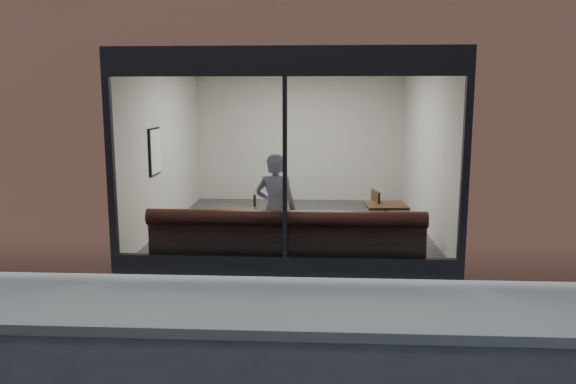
# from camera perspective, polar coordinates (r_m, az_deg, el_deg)

# --- Properties ---
(ground) EXTENTS (120.00, 120.00, 0.00)m
(ground) POSITION_cam_1_polar(r_m,az_deg,el_deg) (6.17, -1.50, -14.58)
(ground) COLOR black
(ground) RESTS_ON ground
(sidewalk_near) EXTENTS (40.00, 2.00, 0.01)m
(sidewalk_near) POSITION_cam_1_polar(r_m,az_deg,el_deg) (7.09, -0.83, -11.21)
(sidewalk_near) COLOR gray
(sidewalk_near) RESTS_ON ground
(kerb_near) EXTENTS (40.00, 0.10, 0.12)m
(kerb_near) POSITION_cam_1_polar(r_m,az_deg,el_deg) (6.10, -1.54, -14.26)
(kerb_near) COLOR gray
(kerb_near) RESTS_ON ground
(host_building_pier_left) EXTENTS (2.50, 12.00, 3.20)m
(host_building_pier_left) POSITION_cam_1_polar(r_m,az_deg,el_deg) (14.27, -14.08, 5.66)
(host_building_pier_left) COLOR brown
(host_building_pier_left) RESTS_ON ground
(host_building_pier_right) EXTENTS (2.50, 12.00, 3.20)m
(host_building_pier_right) POSITION_cam_1_polar(r_m,az_deg,el_deg) (14.03, 16.79, 5.47)
(host_building_pier_right) COLOR brown
(host_building_pier_right) RESTS_ON ground
(host_building_backfill) EXTENTS (5.00, 6.00, 3.20)m
(host_building_backfill) POSITION_cam_1_polar(r_m,az_deg,el_deg) (16.64, 1.58, 6.48)
(host_building_backfill) COLOR brown
(host_building_backfill) RESTS_ON ground
(cafe_floor) EXTENTS (6.00, 6.00, 0.00)m
(cafe_floor) POSITION_cam_1_polar(r_m,az_deg,el_deg) (10.91, 0.64, -3.63)
(cafe_floor) COLOR #2D2D30
(cafe_floor) RESTS_ON ground
(cafe_ceiling) EXTENTS (6.00, 6.00, 0.00)m
(cafe_ceiling) POSITION_cam_1_polar(r_m,az_deg,el_deg) (10.63, 0.67, 13.23)
(cafe_ceiling) COLOR white
(cafe_ceiling) RESTS_ON host_building_upper
(cafe_wall_back) EXTENTS (5.00, 0.00, 5.00)m
(cafe_wall_back) POSITION_cam_1_polar(r_m,az_deg,el_deg) (13.63, 1.22, 5.77)
(cafe_wall_back) COLOR beige
(cafe_wall_back) RESTS_ON ground
(cafe_wall_left) EXTENTS (0.00, 6.00, 6.00)m
(cafe_wall_left) POSITION_cam_1_polar(r_m,az_deg,el_deg) (11.05, -12.40, 4.62)
(cafe_wall_left) COLOR beige
(cafe_wall_left) RESTS_ON ground
(cafe_wall_right) EXTENTS (0.00, 6.00, 6.00)m
(cafe_wall_right) POSITION_cam_1_polar(r_m,az_deg,el_deg) (10.84, 13.97, 4.46)
(cafe_wall_right) COLOR beige
(cafe_wall_right) RESTS_ON ground
(storefront_kick) EXTENTS (5.00, 0.10, 0.30)m
(storefront_kick) POSITION_cam_1_polar(r_m,az_deg,el_deg) (8.03, -0.30, -7.58)
(storefront_kick) COLOR black
(storefront_kick) RESTS_ON ground
(storefront_header) EXTENTS (5.00, 0.10, 0.40)m
(storefront_header) POSITION_cam_1_polar(r_m,az_deg,el_deg) (7.68, -0.32, 13.16)
(storefront_header) COLOR black
(storefront_header) RESTS_ON host_building_upper
(storefront_mullion) EXTENTS (0.06, 0.10, 2.50)m
(storefront_mullion) POSITION_cam_1_polar(r_m,az_deg,el_deg) (7.73, -0.31, 2.37)
(storefront_mullion) COLOR black
(storefront_mullion) RESTS_ON storefront_kick
(storefront_glass) EXTENTS (4.80, 0.00, 4.80)m
(storefront_glass) POSITION_cam_1_polar(r_m,az_deg,el_deg) (7.70, -0.33, 2.35)
(storefront_glass) COLOR white
(storefront_glass) RESTS_ON storefront_kick
(banquette) EXTENTS (4.00, 0.55, 0.45)m
(banquette) POSITION_cam_1_polar(r_m,az_deg,el_deg) (8.39, -0.14, -6.28)
(banquette) COLOR #351713
(banquette) RESTS_ON cafe_floor
(person) EXTENTS (0.68, 0.50, 1.71)m
(person) POSITION_cam_1_polar(r_m,az_deg,el_deg) (8.48, -1.26, -1.74)
(person) COLOR #A5ADD7
(person) RESTS_ON cafe_floor
(cafe_table_left) EXTENTS (0.70, 0.70, 0.04)m
(cafe_table_left) POSITION_cam_1_polar(r_m,az_deg,el_deg) (8.89, -5.64, -2.00)
(cafe_table_left) COLOR #312113
(cafe_table_left) RESTS_ON cafe_floor
(cafe_table_right) EXTENTS (0.71, 0.71, 0.04)m
(cafe_table_right) POSITION_cam_1_polar(r_m,az_deg,el_deg) (9.50, 9.90, -1.34)
(cafe_table_right) COLOR #312113
(cafe_table_right) RESTS_ON cafe_floor
(cafe_chair_left) EXTENTS (0.45, 0.45, 0.04)m
(cafe_chair_left) POSITION_cam_1_polar(r_m,az_deg,el_deg) (9.53, -4.52, -4.27)
(cafe_chair_left) COLOR #312113
(cafe_chair_left) RESTS_ON cafe_floor
(cafe_chair_right) EXTENTS (0.54, 0.54, 0.04)m
(cafe_chair_right) POSITION_cam_1_polar(r_m,az_deg,el_deg) (9.76, 7.72, -3.99)
(cafe_chair_right) COLOR #312113
(cafe_chair_right) RESTS_ON cafe_floor
(wall_poster) EXTENTS (0.02, 0.59, 0.78)m
(wall_poster) POSITION_cam_1_polar(r_m,az_deg,el_deg) (10.31, -13.30, 4.03)
(wall_poster) COLOR white
(wall_poster) RESTS_ON cafe_wall_left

